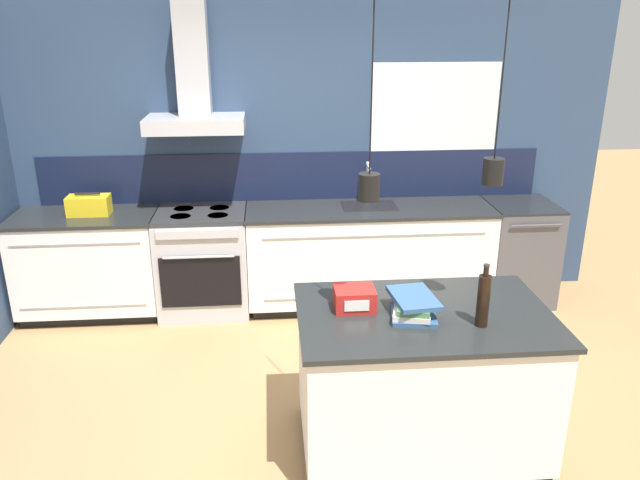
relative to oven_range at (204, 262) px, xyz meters
The scene contains 11 objects.
ground_plane 1.92m from the oven_range, 64.39° to the right, with size 16.00×16.00×0.00m, color #A87F51.
wall_back 1.22m from the oven_range, 22.38° to the left, with size 5.60×2.49×2.60m.
counter_run_left 0.97m from the oven_range, behind, with size 1.19×0.64×0.91m.
counter_run_sink 1.45m from the oven_range, ahead, with size 2.15×0.64×1.28m.
oven_range is the anchor object (origin of this frame).
dishwasher 2.81m from the oven_range, ahead, with size 0.59×0.65×0.91m.
kitchen_island 2.48m from the oven_range, 54.40° to the right, with size 1.43×0.94×0.91m.
bottle_on_island 2.84m from the oven_range, 52.02° to the right, with size 0.07×0.07×0.35m.
book_stack 2.51m from the oven_range, 56.27° to the right, with size 0.28×0.36×0.12m.
red_supply_box 2.25m from the oven_range, 61.33° to the right, with size 0.23×0.19×0.12m.
yellow_toolbox 1.06m from the oven_range, behind, with size 0.34×0.18×0.19m.
Camera 1 is at (-0.22, -3.42, 2.50)m, focal length 35.00 mm.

